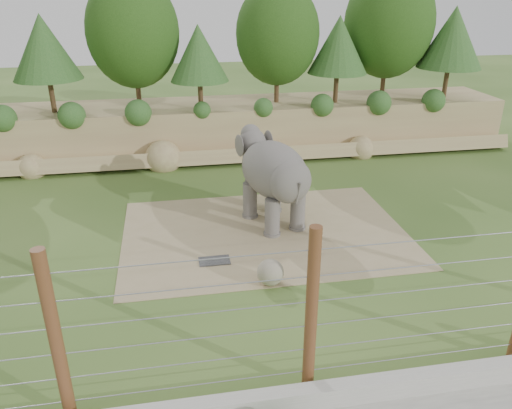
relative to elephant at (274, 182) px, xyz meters
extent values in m
plane|color=#3A5E22|center=(-0.96, -3.78, -1.62)|extent=(90.00, 90.00, 0.00)
cube|color=#A0825A|center=(-0.96, 9.22, -0.37)|extent=(30.00, 4.00, 2.50)
cube|color=#A0825A|center=(-0.96, 6.92, -1.27)|extent=(30.00, 1.37, 1.07)
cylinder|color=#3F2B19|center=(-8.96, 8.72, 1.67)|extent=(0.24, 0.24, 1.58)
sphere|color=#1C4011|center=(-8.96, 8.72, 3.81)|extent=(3.60, 3.60, 3.60)
cylinder|color=#3F2B19|center=(-4.96, 9.22, 1.84)|extent=(0.24, 0.24, 1.92)
sphere|color=#1C4011|center=(-4.96, 9.22, 4.46)|extent=(4.40, 4.40, 4.40)
cylinder|color=#3F2B19|center=(-1.96, 8.02, 1.58)|extent=(0.24, 0.24, 1.40)
sphere|color=#1C4011|center=(-1.96, 8.02, 3.48)|extent=(3.20, 3.20, 3.20)
cylinder|color=#3F2B19|center=(2.04, 9.02, 1.79)|extent=(0.24, 0.24, 1.82)
sphere|color=#1C4011|center=(2.04, 9.02, 4.26)|extent=(4.16, 4.16, 4.16)
cylinder|color=#3F2B19|center=(5.04, 8.42, 1.63)|extent=(0.24, 0.24, 1.50)
sphere|color=#1C4011|center=(5.04, 8.42, 3.68)|extent=(3.44, 3.44, 3.44)
cylinder|color=#3F2B19|center=(8.04, 9.42, 1.90)|extent=(0.24, 0.24, 2.03)
sphere|color=#1C4011|center=(8.04, 9.42, 4.65)|extent=(4.64, 4.64, 4.64)
cylinder|color=#3F2B19|center=(11.04, 8.22, 1.70)|extent=(0.24, 0.24, 1.64)
sphere|color=#1C4011|center=(11.04, 8.22, 3.94)|extent=(3.76, 3.76, 3.76)
cube|color=tan|center=(-0.46, -0.78, -1.61)|extent=(10.00, 7.00, 0.02)
cube|color=#262628|center=(-2.44, -2.46, -1.58)|extent=(1.00, 0.60, 0.03)
sphere|color=gray|center=(-0.94, -4.08, -1.20)|extent=(0.80, 0.80, 0.80)
cube|color=#A4A399|center=(-0.96, -8.78, -1.37)|extent=(26.00, 0.35, 0.50)
cylinder|color=brown|center=(-5.96, -8.28, 0.38)|extent=(0.26, 0.26, 4.00)
cylinder|color=brown|center=(-0.96, -8.28, 0.38)|extent=(0.26, 0.26, 4.00)
cylinder|color=#96969B|center=(-0.96, -8.28, -1.12)|extent=(20.00, 0.02, 0.02)
cylinder|color=#96969B|center=(-0.96, -8.28, -0.52)|extent=(20.00, 0.02, 0.02)
cylinder|color=#96969B|center=(-0.96, -8.28, 0.08)|extent=(20.00, 0.02, 0.02)
cylinder|color=#96969B|center=(-0.96, -8.28, 0.68)|extent=(20.00, 0.02, 0.02)
cylinder|color=#96969B|center=(-0.96, -8.28, 1.28)|extent=(20.00, 0.02, 0.02)
cylinder|color=#96969B|center=(-0.96, -8.28, 1.88)|extent=(20.00, 0.02, 0.02)
camera|label=1|loc=(-3.56, -16.38, 6.60)|focal=35.00mm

